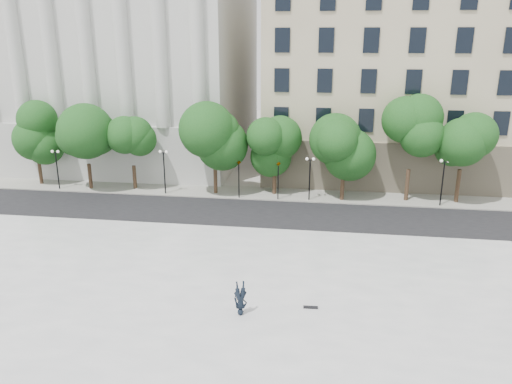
% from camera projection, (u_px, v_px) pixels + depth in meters
% --- Properties ---
extents(ground, '(160.00, 160.00, 0.00)m').
position_uv_depth(ground, '(157.00, 330.00, 26.05)').
color(ground, '#A9A69F').
rests_on(ground, ground).
extents(plaza, '(44.00, 22.00, 0.45)m').
position_uv_depth(plaza, '(174.00, 298.00, 28.82)').
color(plaza, white).
rests_on(plaza, ground).
extents(street, '(60.00, 8.00, 0.02)m').
position_uv_depth(street, '(225.00, 214.00, 43.05)').
color(street, black).
rests_on(street, ground).
extents(far_sidewalk, '(60.00, 4.00, 0.12)m').
position_uv_depth(far_sidewalk, '(238.00, 192.00, 48.70)').
color(far_sidewalk, '#A09E94').
rests_on(far_sidewalk, ground).
extents(building_west, '(31.50, 27.65, 25.60)m').
position_uv_depth(building_west, '(120.00, 51.00, 60.87)').
color(building_west, '#B7B7B2').
rests_on(building_west, ground).
extents(building_east, '(36.00, 26.15, 23.00)m').
position_uv_depth(building_east, '(432.00, 68.00, 56.79)').
color(building_east, beige).
rests_on(building_east, ground).
extents(traffic_light_west, '(0.56, 1.60, 4.13)m').
position_uv_depth(traffic_light_west, '(239.00, 161.00, 45.97)').
color(traffic_light_west, black).
rests_on(traffic_light_west, ground).
extents(traffic_light_east, '(0.72, 1.62, 4.14)m').
position_uv_depth(traffic_light_east, '(278.00, 163.00, 45.47)').
color(traffic_light_east, black).
rests_on(traffic_light_east, ground).
extents(person_lying, '(1.19, 2.06, 0.53)m').
position_uv_depth(person_lying, '(241.00, 310.00, 26.65)').
color(person_lying, black).
rests_on(person_lying, plaza).
extents(skateboard, '(0.81, 0.24, 0.08)m').
position_uv_depth(skateboard, '(311.00, 307.00, 27.33)').
color(skateboard, black).
rests_on(skateboard, plaza).
extents(street_trees, '(44.76, 5.14, 7.89)m').
position_uv_depth(street_trees, '(244.00, 143.00, 46.67)').
color(street_trees, '#382619').
rests_on(street_trees, ground).
extents(lamp_posts, '(37.41, 0.28, 4.38)m').
position_uv_depth(lamp_posts, '(239.00, 168.00, 46.46)').
color(lamp_posts, black).
rests_on(lamp_posts, ground).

